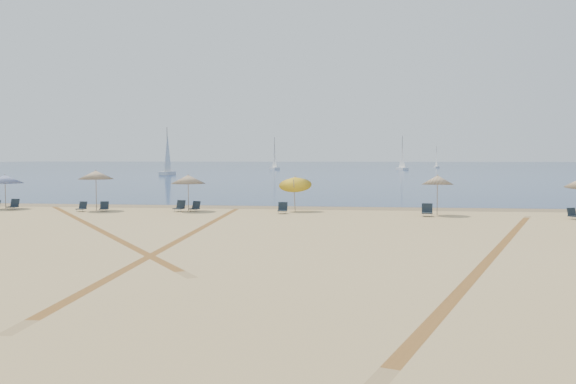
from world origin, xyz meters
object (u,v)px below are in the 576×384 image
at_px(umbrella_4, 438,180).
at_px(chair_8, 573,214).
at_px(chair_4, 180,207).
at_px(chair_7, 427,211).
at_px(sailboat_0, 168,161).
at_px(sailboat_1, 275,160).
at_px(sailboat_3, 402,160).
at_px(chair_2, 82,207).
at_px(chair_6, 283,209).
at_px(sailboat_2, 436,161).
at_px(umbrella_1, 96,175).
at_px(chair_1, 14,205).
at_px(umbrella_3, 295,181).
at_px(chair_5, 195,207).
at_px(umbrella_2, 188,179).
at_px(umbrella_0, 5,179).
at_px(chair_3, 104,207).

height_order(umbrella_4, chair_8, umbrella_4).
xyz_separation_m(chair_4, chair_7, (15.26, -1.22, 0.01)).
relative_size(sailboat_0, sailboat_1, 1.03).
bearing_deg(sailboat_3, chair_2, -117.03).
height_order(chair_6, chair_8, chair_6).
distance_m(umbrella_4, sailboat_2, 159.97).
xyz_separation_m(umbrella_1, sailboat_0, (-19.98, 74.08, 0.48)).
distance_m(chair_1, sailboat_2, 165.20).
bearing_deg(sailboat_2, sailboat_1, -148.61).
bearing_deg(sailboat_3, sailboat_1, 164.15).
bearing_deg(umbrella_1, chair_7, -3.33).
relative_size(umbrella_3, sailboat_0, 0.28).
relative_size(chair_5, chair_7, 0.98).
bearing_deg(umbrella_2, sailboat_2, 77.42).
xyz_separation_m(chair_2, sailboat_2, (41.88, 159.05, 1.86)).
bearing_deg(sailboat_3, chair_1, -119.26).
relative_size(umbrella_2, chair_6, 3.43).
distance_m(umbrella_0, umbrella_3, 19.43).
height_order(chair_1, chair_5, chair_1).
bearing_deg(sailboat_1, sailboat_3, -24.08).
height_order(chair_5, sailboat_1, sailboat_1).
bearing_deg(sailboat_1, umbrella_2, -106.65).
bearing_deg(sailboat_2, chair_2, -106.91).
bearing_deg(chair_3, umbrella_3, -7.55).
bearing_deg(umbrella_1, chair_2, -131.36).
relative_size(umbrella_1, chair_8, 3.59).
bearing_deg(umbrella_1, sailboat_0, 105.10).
relative_size(chair_3, sailboat_2, 0.10).
xyz_separation_m(umbrella_4, sailboat_0, (-41.46, 74.50, 0.69)).
bearing_deg(sailboat_3, umbrella_4, -107.21).
distance_m(umbrella_1, umbrella_4, 21.48).
relative_size(chair_6, sailboat_3, 0.08).
xyz_separation_m(umbrella_0, chair_1, (0.94, -0.58, -1.67)).
xyz_separation_m(chair_3, chair_5, (5.75, 0.67, 0.01)).
bearing_deg(chair_6, sailboat_3, 80.93).
xyz_separation_m(umbrella_0, sailboat_3, (34.73, 124.96, 0.79)).
relative_size(umbrella_0, chair_2, 3.66).
height_order(chair_4, sailboat_1, sailboat_1).
height_order(chair_1, sailboat_1, sailboat_1).
bearing_deg(chair_1, sailboat_1, 91.70).
height_order(umbrella_3, sailboat_3, sailboat_3).
relative_size(umbrella_2, umbrella_3, 0.91).
distance_m(chair_6, chair_8, 16.53).
xyz_separation_m(umbrella_0, chair_6, (18.84, -1.10, -1.68)).
distance_m(chair_3, chair_7, 20.03).
height_order(umbrella_3, chair_1, umbrella_3).
distance_m(umbrella_3, chair_4, 7.51).
xyz_separation_m(chair_1, sailboat_0, (-14.30, 74.13, 2.47)).
bearing_deg(chair_7, chair_6, -178.51).
height_order(umbrella_0, sailboat_3, sailboat_3).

